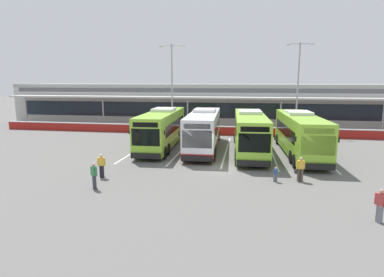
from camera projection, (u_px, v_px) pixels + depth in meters
The scene contains 19 objects.
ground_plane at pixel (221, 167), 23.74m from camera, with size 200.00×200.00×0.00m, color #605E5B.
terminal_building at pixel (235, 103), 49.28m from camera, with size 70.00×13.00×6.00m.
red_barrier_wall at pixel (231, 131), 37.70m from camera, with size 60.00×0.40×1.10m.
coach_bus_leftmost at pixel (162, 129), 30.74m from camera, with size 3.33×12.25×3.78m.
coach_bus_left_centre at pixel (204, 131), 29.93m from camera, with size 3.33×12.25×3.78m.
coach_bus_centre at pixel (250, 133), 28.45m from camera, with size 3.33×12.25×3.78m.
coach_bus_right_centre at pixel (300, 135), 27.62m from camera, with size 3.33×12.25×3.78m.
bay_stripe_far_west at pixel (141, 147), 30.96m from camera, with size 0.14×13.00×0.01m, color silver.
bay_stripe_west at pixel (183, 149), 30.26m from camera, with size 0.14×13.00×0.01m, color silver.
bay_stripe_mid_west at pixel (226, 150), 29.56m from camera, with size 0.14×13.00×0.01m, color silver.
bay_stripe_centre at pixel (272, 152), 28.86m from camera, with size 0.14×13.00×0.01m, color silver.
bay_stripe_mid_east at pixel (320, 154), 28.16m from camera, with size 0.14×13.00×0.01m, color silver.
pedestrian_with_handbag at pixel (300, 168), 20.31m from camera, with size 0.64×0.32×1.62m.
pedestrian_in_dark_coat at pixel (380, 205), 14.32m from camera, with size 0.42×0.46×1.62m.
pedestrian_child at pixel (275, 174), 20.24m from camera, with size 0.27×0.28×1.00m.
pedestrian_near_bin at pixel (102, 165), 21.09m from camera, with size 0.54×0.29×1.62m.
pedestrian_approaching_bus at pixel (94, 175), 18.89m from camera, with size 0.52×0.40×1.62m.
lamp_post_west at pixel (172, 82), 40.12m from camera, with size 3.24×0.28×11.00m.
lamp_post_centre at pixel (298, 82), 38.15m from camera, with size 3.24×0.28×11.00m.
Camera 1 is at (1.69, -23.00, 6.43)m, focal length 29.30 mm.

